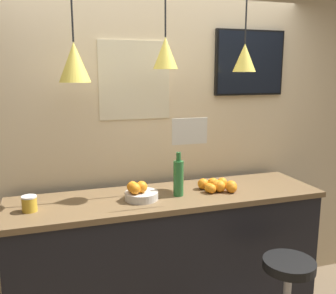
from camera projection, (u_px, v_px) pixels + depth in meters
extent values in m
cube|color=beige|center=(152.00, 133.00, 3.00)|extent=(8.00, 0.06, 2.90)
cube|color=black|center=(168.00, 265.00, 2.80)|extent=(2.21, 0.57, 1.02)
cube|color=brown|center=(168.00, 197.00, 2.69)|extent=(2.25, 0.61, 0.04)
cylinder|color=black|center=(289.00, 265.00, 2.37)|extent=(0.33, 0.33, 0.06)
cylinder|color=beige|center=(141.00, 196.00, 2.58)|extent=(0.23, 0.23, 0.05)
sphere|color=orange|center=(135.00, 189.00, 2.52)|extent=(0.08, 0.08, 0.08)
sphere|color=orange|center=(141.00, 187.00, 2.55)|extent=(0.08, 0.08, 0.08)
sphere|color=orange|center=(133.00, 187.00, 2.56)|extent=(0.08, 0.08, 0.08)
sphere|color=orange|center=(222.00, 183.00, 2.85)|extent=(0.08, 0.08, 0.08)
sphere|color=orange|center=(220.00, 186.00, 2.74)|extent=(0.08, 0.08, 0.08)
sphere|color=orange|center=(232.00, 188.00, 2.72)|extent=(0.08, 0.08, 0.08)
sphere|color=orange|center=(203.00, 184.00, 2.81)|extent=(0.08, 0.08, 0.08)
sphere|color=orange|center=(217.00, 186.00, 2.76)|extent=(0.09, 0.09, 0.09)
sphere|color=orange|center=(209.00, 188.00, 2.73)|extent=(0.07, 0.07, 0.07)
sphere|color=orange|center=(219.00, 186.00, 2.78)|extent=(0.07, 0.07, 0.07)
sphere|color=orange|center=(213.00, 183.00, 2.81)|extent=(0.09, 0.09, 0.09)
sphere|color=orange|center=(231.00, 186.00, 2.74)|extent=(0.09, 0.09, 0.09)
sphere|color=orange|center=(211.00, 189.00, 2.71)|extent=(0.07, 0.07, 0.07)
sphere|color=orange|center=(220.00, 186.00, 2.76)|extent=(0.08, 0.08, 0.08)
cylinder|color=#286B33|center=(178.00, 178.00, 2.65)|extent=(0.07, 0.07, 0.25)
cylinder|color=#286B33|center=(179.00, 157.00, 2.62)|extent=(0.03, 0.03, 0.06)
cylinder|color=gold|center=(29.00, 204.00, 2.36)|extent=(0.09, 0.09, 0.09)
cylinder|color=white|center=(29.00, 197.00, 2.35)|extent=(0.09, 0.09, 0.01)
cone|color=#EAD14C|center=(74.00, 62.00, 2.37)|extent=(0.20, 0.20, 0.25)
sphere|color=#F9EFCC|center=(75.00, 79.00, 2.39)|extent=(0.04, 0.04, 0.04)
cone|color=#EAD14C|center=(165.00, 53.00, 2.55)|extent=(0.17, 0.17, 0.21)
sphere|color=#F9EFCC|center=(165.00, 66.00, 2.56)|extent=(0.04, 0.04, 0.04)
cone|color=#EAD14C|center=(245.00, 58.00, 2.74)|extent=(0.17, 0.17, 0.20)
sphere|color=#F9EFCC|center=(244.00, 69.00, 2.75)|extent=(0.04, 0.04, 0.04)
cube|color=black|center=(249.00, 63.00, 3.10)|extent=(0.62, 0.04, 0.53)
cube|color=black|center=(251.00, 63.00, 3.08)|extent=(0.59, 0.01, 0.50)
cube|color=silver|center=(190.00, 131.00, 2.41)|extent=(0.24, 0.01, 0.17)
cube|color=beige|center=(135.00, 80.00, 2.84)|extent=(0.55, 0.01, 0.59)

